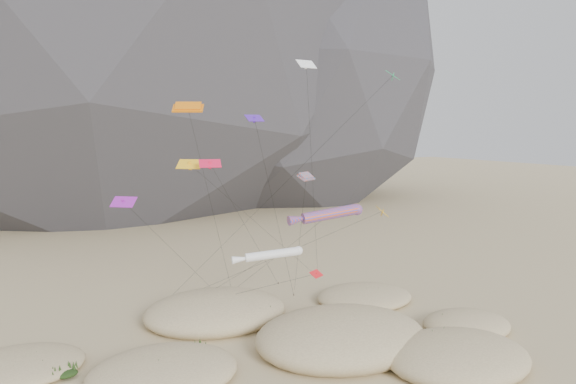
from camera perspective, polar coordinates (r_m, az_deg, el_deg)
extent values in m
plane|color=#CCB789|center=(51.74, 3.92, -17.53)|extent=(500.00, 500.00, 0.00)
ellipsoid|color=black|center=(171.22, -0.47, 12.36)|extent=(130.55, 126.41, 100.00)
ellipsoid|color=#CCB789|center=(54.27, 16.82, -15.73)|extent=(13.58, 11.54, 3.44)
ellipsoid|color=#CCB789|center=(50.73, -12.56, -17.41)|extent=(12.81, 10.89, 2.83)
ellipsoid|color=#CCB789|center=(56.13, 5.43, -14.43)|extent=(17.21, 14.62, 4.50)
ellipsoid|color=#CCB789|center=(63.05, 17.67, -12.74)|extent=(9.61, 8.16, 2.52)
ellipsoid|color=#CCB789|center=(63.83, -7.36, -11.93)|extent=(15.92, 13.53, 3.91)
ellipsoid|color=#CCB789|center=(70.27, 7.77, -10.50)|extent=(12.05, 10.24, 2.25)
ellipsoid|color=#CCB789|center=(56.21, -25.89, -15.70)|extent=(11.46, 9.74, 1.94)
ellipsoid|color=black|center=(54.97, 15.05, -15.12)|extent=(3.33, 2.85, 1.00)
ellipsoid|color=black|center=(51.09, 16.60, -17.15)|extent=(2.67, 2.29, 0.80)
ellipsoid|color=black|center=(50.21, -12.54, -17.47)|extent=(2.91, 2.49, 0.87)
ellipsoid|color=black|center=(54.11, -9.32, -15.68)|extent=(2.28, 1.95, 0.68)
ellipsoid|color=black|center=(57.37, 4.09, -13.84)|extent=(3.71, 3.17, 1.11)
ellipsoid|color=black|center=(59.36, 4.90, -13.24)|extent=(2.55, 2.18, 0.76)
ellipsoid|color=black|center=(53.69, 2.41, -15.55)|extent=(2.58, 2.21, 0.78)
ellipsoid|color=black|center=(63.25, 15.77, -12.58)|extent=(2.50, 2.14, 0.75)
ellipsoid|color=black|center=(63.77, -4.37, -11.80)|extent=(3.39, 2.90, 1.02)
ellipsoid|color=black|center=(61.76, -2.84, -12.51)|extent=(2.21, 1.89, 0.66)
ellipsoid|color=black|center=(70.48, 7.97, -10.28)|extent=(2.39, 2.04, 0.72)
ellipsoid|color=black|center=(68.53, 6.78, -10.85)|extent=(2.07, 1.77, 0.62)
ellipsoid|color=black|center=(55.44, -25.08, -15.91)|extent=(2.47, 2.12, 0.74)
ellipsoid|color=black|center=(53.32, -21.63, -16.78)|extent=(1.97, 1.68, 0.59)
cylinder|color=#3F2D1E|center=(71.80, -8.60, -10.43)|extent=(0.08, 0.08, 0.30)
cylinder|color=#3F2D1E|center=(71.63, -6.88, -10.44)|extent=(0.08, 0.08, 0.30)
cylinder|color=#3F2D1E|center=(70.21, -3.91, -10.77)|extent=(0.08, 0.08, 0.30)
cylinder|color=#3F2D1E|center=(76.66, -0.99, -9.24)|extent=(0.08, 0.08, 0.30)
cylinder|color=#3F2D1E|center=(71.58, 0.59, -10.41)|extent=(0.08, 0.08, 0.30)
cylinder|color=#3F2D1E|center=(68.14, -10.99, -11.43)|extent=(0.08, 0.08, 0.30)
cylinder|color=#3F2D1E|center=(80.09, 3.06, -8.55)|extent=(0.08, 0.08, 0.30)
cylinder|color=#3F2D1E|center=(69.08, -12.82, -11.22)|extent=(0.08, 0.08, 0.30)
cylinder|color=#E04E17|center=(58.82, 4.34, -2.22)|extent=(6.50, 1.87, 1.81)
sphere|color=#E04E17|center=(60.27, 7.02, -1.79)|extent=(1.22, 1.22, 1.22)
cone|color=#E04E17|center=(57.39, 1.24, -2.75)|extent=(2.73, 1.33, 1.30)
cylinder|color=black|center=(64.78, -1.55, -6.83)|extent=(5.94, 14.80, 12.13)
cylinder|color=white|center=(53.47, -1.61, -6.35)|extent=(5.24, 2.04, 1.18)
sphere|color=white|center=(54.08, 1.06, -5.98)|extent=(0.86, 0.86, 0.86)
cone|color=white|center=(52.95, -4.60, -6.79)|extent=(2.22, 1.22, 0.88)
cylinder|color=black|center=(62.27, -5.87, -8.84)|extent=(1.00, 17.96, 9.17)
cube|color=orange|center=(55.22, -10.12, 8.38)|extent=(3.13, 2.46, 0.85)
cube|color=orange|center=(55.22, -10.13, 8.61)|extent=(2.62, 2.02, 0.83)
cylinder|color=black|center=(62.79, -7.57, -2.29)|extent=(9.30, 11.16, 22.95)
cube|color=#FF401A|center=(58.74, 1.86, 1.50)|extent=(2.56, 2.08, 0.66)
cube|color=#FF401A|center=(58.72, 1.86, 1.71)|extent=(2.14, 1.72, 0.65)
cylinder|color=black|center=(66.20, 1.19, -4.86)|extent=(5.31, 11.67, 15.91)
cube|color=#461CA3|center=(58.40, -3.44, 7.51)|extent=(2.00, 1.20, 0.72)
cube|color=#461CA3|center=(58.40, -3.44, 7.36)|extent=(0.25, 0.24, 0.65)
cylinder|color=black|center=(64.18, -1.23, -2.41)|extent=(8.62, 6.81, 22.01)
cube|color=white|center=(61.20, 1.88, 12.86)|extent=(2.22, 1.22, 0.93)
cube|color=white|center=(61.18, 1.88, 12.72)|extent=(0.29, 0.34, 0.71)
cylinder|color=black|center=(69.44, 2.55, 0.67)|extent=(9.98, 13.18, 27.75)
cube|color=#19A65F|center=(64.98, 10.62, 11.57)|extent=(2.77, 2.71, 0.94)
cube|color=#19A65F|center=(64.97, 10.62, 11.44)|extent=(0.40, 0.40, 0.87)
cylinder|color=black|center=(64.35, -1.47, -0.22)|extent=(23.22, 13.40, 26.82)
cube|color=red|center=(53.70, -7.93, 2.89)|extent=(2.29, 1.61, 0.75)
cube|color=red|center=(53.71, -7.92, 2.73)|extent=(0.29, 0.26, 0.71)
cylinder|color=black|center=(64.72, -3.86, -4.30)|extent=(15.40, 15.06, 17.68)
cube|color=#D5980B|center=(63.12, 9.55, -1.96)|extent=(2.17, 2.60, 0.97)
cube|color=#D5980B|center=(63.14, 9.55, -2.09)|extent=(0.42, 0.40, 0.78)
cylinder|color=black|center=(64.66, -2.04, -6.97)|extent=(21.06, 14.65, 11.79)
cube|color=red|center=(58.05, 2.89, -8.31)|extent=(1.78, 1.49, 0.58)
cube|color=red|center=(58.09, 2.89, -8.45)|extent=(0.25, 0.24, 0.54)
cylinder|color=black|center=(62.64, -4.57, -10.11)|extent=(10.00, 14.22, 6.17)
cube|color=yellow|center=(55.36, -9.95, 2.81)|extent=(2.73, 2.54, 0.87)
cube|color=yellow|center=(55.37, -9.95, 2.65)|extent=(0.37, 0.36, 0.84)
cylinder|color=black|center=(67.00, -2.28, -3.98)|extent=(23.14, 13.16, 17.52)
cube|color=purple|center=(51.79, -16.36, -0.97)|extent=(2.37, 2.27, 0.85)
cube|color=purple|center=(51.81, -16.35, -1.14)|extent=(0.37, 0.37, 0.74)
cylinder|color=black|center=(61.31, -10.89, -6.54)|extent=(14.51, 13.34, 14.52)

